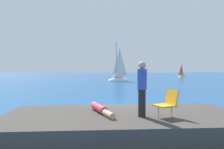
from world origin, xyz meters
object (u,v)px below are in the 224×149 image
object	(u,v)px
sailboat_far	(182,76)
person_sunbather	(101,109)
person_standing	(142,87)
sailboat_near	(118,79)
beach_chair	(168,102)

from	to	relation	value
sailboat_far	person_sunbather	world-z (taller)	sailboat_far
person_sunbather	person_standing	xyz separation A→B (m)	(1.15, -0.69, 0.75)
sailboat_near	person_standing	world-z (taller)	sailboat_near
sailboat_far	person_sunbather	distance (m)	41.82
sailboat_far	beach_chair	size ratio (longest dim) A/B	4.33
sailboat_near	beach_chair	world-z (taller)	sailboat_near
person_sunbather	beach_chair	distance (m)	2.09
sailboat_near	beach_chair	xyz separation A→B (m)	(-2.64, -25.13, 0.64)
person_sunbather	sailboat_near	bearing A→B (deg)	154.17
person_standing	sailboat_near	bearing A→B (deg)	58.28
sailboat_far	person_sunbather	size ratio (longest dim) A/B	2.00
sailboat_far	person_standing	size ratio (longest dim) A/B	2.13
person_sunbather	person_standing	size ratio (longest dim) A/B	1.07
beach_chair	person_standing	bearing A→B (deg)	-29.77
sailboat_near	person_sunbather	bearing A→B (deg)	60.39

